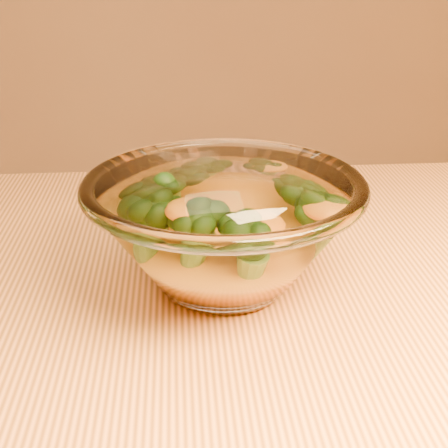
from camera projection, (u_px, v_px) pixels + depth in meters
name	position (u px, v px, depth m)	size (l,w,h in m)	color
glass_bowl	(224.00, 229.00, 0.47)	(0.21, 0.21, 0.09)	white
cheese_sauce	(224.00, 253.00, 0.48)	(0.12, 0.12, 0.03)	orange
broccoli_heap	(221.00, 213.00, 0.48)	(0.15, 0.14, 0.06)	black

